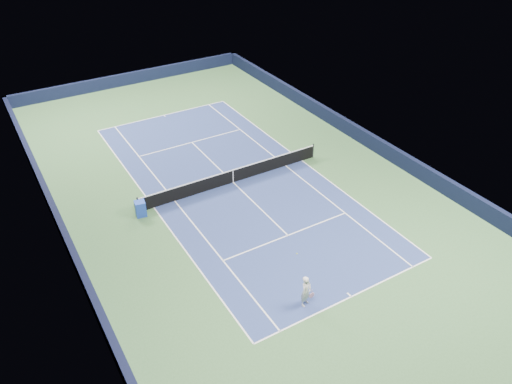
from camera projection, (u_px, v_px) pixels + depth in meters
ground at (233, 182)px, 32.54m from camera, size 40.00×40.00×0.00m
wall_far at (131, 78)px, 46.35m from camera, size 22.00×0.35×1.10m
wall_right at (361, 135)px, 36.84m from camera, size 0.35×40.00×1.10m
wall_left at (62, 228)px, 27.63m from camera, size 0.35×40.00×1.10m
court_surface at (233, 182)px, 32.54m from camera, size 10.97×23.77×0.01m
baseline_far at (164, 115)px, 41.00m from camera, size 10.97×0.08×0.00m
baseline_near at (351, 297)px, 24.08m from camera, size 10.97×0.08×0.00m
sideline_doubles_right at (302, 161)px, 34.87m from camera, size 0.08×23.77×0.00m
sideline_doubles_left at (154, 207)px, 30.20m from camera, size 0.08×23.77×0.00m
sideline_singles_right at (286, 166)px, 34.29m from camera, size 0.08×23.77×0.00m
sideline_singles_left at (175, 201)px, 30.79m from camera, size 0.08×23.77×0.00m
service_line_far at (192, 142)px, 37.09m from camera, size 8.23×0.08×0.00m
service_line_near at (288, 235)px, 27.98m from camera, size 8.23×0.08×0.00m
center_service_line at (233, 182)px, 32.54m from camera, size 0.08×12.80×0.00m
center_mark_far at (165, 116)px, 40.89m from camera, size 0.08×0.30×0.00m
center_mark_near at (349, 295)px, 24.19m from camera, size 0.08×0.30×0.00m
tennis_net at (233, 176)px, 32.26m from camera, size 12.90×0.10×1.07m
sponsor_cube at (141, 209)px, 29.28m from camera, size 0.68×0.63×0.98m
tennis_player at (306, 291)px, 23.22m from camera, size 0.83×1.34×2.39m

